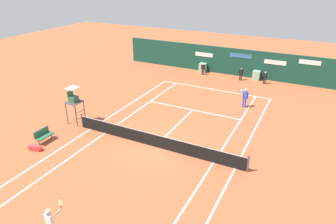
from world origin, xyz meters
The scene contains 14 objects.
ground_plane centered at (0.00, 0.58, 0.00)m, with size 80.00×80.00×0.01m.
tennis_net centered at (0.00, 0.00, 0.51)m, with size 12.10×0.10×1.07m.
sponsor_back_wall centered at (0.01, 16.97, 1.41)m, with size 25.00×1.02×2.92m.
umpire_chair centered at (-6.93, 0.38, 1.81)m, with size 1.00×1.00×2.78m.
player_bench centered at (-6.92, -2.74, 0.51)m, with size 0.54×1.21×0.88m.
equipment_bag centered at (-6.50, -3.78, 0.16)m, with size 0.90×0.47×0.32m.
player_on_baseline centered at (3.59, 8.87, 0.98)m, with size 0.66×0.67×1.85m.
player_near_side centered at (-0.28, -8.38, 0.92)m, with size 0.61×0.64×1.76m.
ball_kid_centre_post centered at (1.58, 15.55, 0.77)m, with size 0.44×0.19×1.33m.
ball_kid_right_post centered at (4.01, 15.55, 0.74)m, with size 0.43×0.18×1.28m.
ball_kid_left_post centered at (-2.61, 15.55, 0.73)m, with size 0.43×0.18×1.27m.
tennis_ball_by_sideline centered at (-3.71, 10.78, 0.03)m, with size 0.07×0.07×0.07m, color #CCE033.
tennis_ball_near_service_line centered at (-3.07, 5.59, 0.03)m, with size 0.07×0.07×0.07m, color #CCE033.
tennis_ball_mid_court centered at (4.76, 10.27, 0.03)m, with size 0.07×0.07×0.07m, color #CCE033.
Camera 1 is at (8.32, -14.55, 10.32)m, focal length 32.18 mm.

